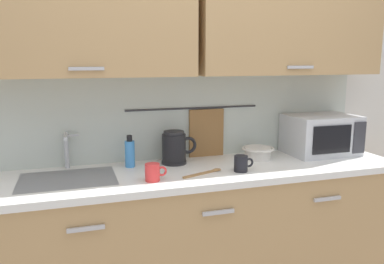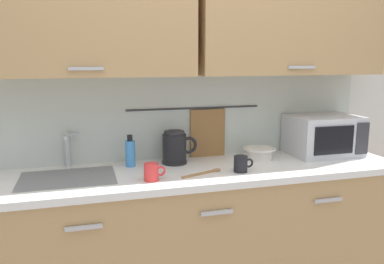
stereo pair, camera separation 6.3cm
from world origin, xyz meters
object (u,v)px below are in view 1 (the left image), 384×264
electric_kettle (175,148)px  mixing_bowl (258,152)px  dish_soap_bottle (130,153)px  mug_near_sink (153,172)px  wooden_spoon (207,172)px  microwave (321,134)px  mug_by_kettle (241,164)px

electric_kettle → mixing_bowl: (0.55, -0.05, -0.06)m
dish_soap_bottle → mug_near_sink: bearing=-76.7°
dish_soap_bottle → mixing_bowl: dish_soap_bottle is taller
mug_near_sink → wooden_spoon: bearing=8.3°
microwave → mug_near_sink: (-1.24, -0.26, -0.09)m
mug_near_sink → electric_kettle: bearing=56.7°
wooden_spoon → mixing_bowl: bearing=26.4°
mixing_bowl → electric_kettle: bearing=174.8°
mug_near_sink → mixing_bowl: 0.80m
mixing_bowl → wooden_spoon: (-0.43, -0.21, -0.04)m
dish_soap_bottle → mug_near_sink: 0.33m
electric_kettle → dish_soap_bottle: bearing=178.8°
wooden_spoon → mug_by_kettle: bearing=-7.2°
microwave → mug_near_sink: bearing=-168.0°
mug_near_sink → wooden_spoon: size_ratio=0.45×
microwave → wooden_spoon: bearing=-166.6°
dish_soap_bottle → mug_by_kettle: size_ratio=1.63×
wooden_spoon → dish_soap_bottle: bearing=146.1°
dish_soap_bottle → mug_near_sink: (0.08, -0.32, -0.04)m
mug_near_sink → dish_soap_bottle: bearing=103.3°
electric_kettle → wooden_spoon: (0.12, -0.27, -0.10)m
microwave → mug_by_kettle: 0.75m
microwave → mug_near_sink: 1.27m
mug_by_kettle → mug_near_sink: bearing=-177.6°
electric_kettle → dish_soap_bottle: electric_kettle is taller
electric_kettle → wooden_spoon: electric_kettle is taller
microwave → dish_soap_bottle: (-1.31, 0.05, -0.05)m
electric_kettle → mixing_bowl: bearing=-5.2°
microwave → electric_kettle: (-1.03, 0.05, -0.03)m
microwave → electric_kettle: bearing=177.3°
mixing_bowl → mug_near_sink: bearing=-161.0°
microwave → mug_near_sink: microwave is taller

